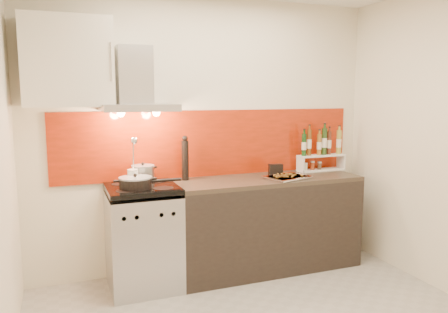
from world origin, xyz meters
name	(u,v)px	position (x,y,z in m)	size (l,w,h in m)	color
back_wall	(207,135)	(0.00, 1.40, 1.30)	(3.40, 0.02, 2.60)	silver
backsplash	(213,143)	(0.05, 1.39, 1.22)	(3.00, 0.02, 0.64)	maroon
range_stove	(143,238)	(-0.70, 1.10, 0.44)	(0.60, 0.60, 0.91)	#B7B7BA
counter	(266,223)	(0.50, 1.10, 0.45)	(1.80, 0.60, 0.90)	black
range_hood	(136,88)	(-0.70, 1.24, 1.74)	(0.62, 0.50, 0.61)	#B7B7BA
upper_cabinet	(68,62)	(-1.25, 1.22, 1.95)	(0.70, 0.35, 0.72)	silver
stock_pot	(143,174)	(-0.66, 1.26, 0.99)	(0.21, 0.21, 0.18)	#B7B7BA
saute_pan	(136,183)	(-0.76, 1.02, 0.96)	(0.53, 0.28, 0.13)	black
utensil_jar	(133,172)	(-0.77, 1.12, 1.03)	(0.09, 0.14, 0.44)	silver
pepper_mill	(185,159)	(-0.26, 1.27, 1.10)	(0.06, 0.06, 0.41)	black
step_shelf	(321,152)	(1.19, 1.25, 1.09)	(0.52, 0.14, 0.45)	white
caddy_box	(276,170)	(0.61, 1.14, 0.96)	(0.13, 0.06, 0.12)	black
baking_tray	(287,177)	(0.66, 0.99, 0.92)	(0.47, 0.41, 0.03)	silver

